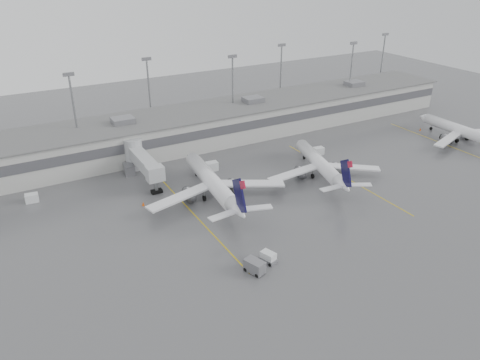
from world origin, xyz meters
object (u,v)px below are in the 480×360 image
baggage_tug (268,258)px  jet_mid_left (213,183)px  jet_far_right (462,131)px  jet_mid_right (321,164)px

baggage_tug → jet_mid_left: bearing=65.9°
jet_far_right → baggage_tug: 74.28m
jet_mid_right → jet_far_right: bearing=14.7°
baggage_tug → jet_mid_right: bearing=19.3°
jet_far_right → baggage_tug: jet_far_right is taller
jet_mid_left → jet_mid_right: jet_mid_left is taller
jet_mid_right → jet_far_right: jet_mid_right is taller
jet_mid_right → jet_far_right: (44.86, -0.61, -0.08)m
jet_mid_left → jet_far_right: bearing=3.4°
jet_mid_left → baggage_tug: size_ratio=10.31×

